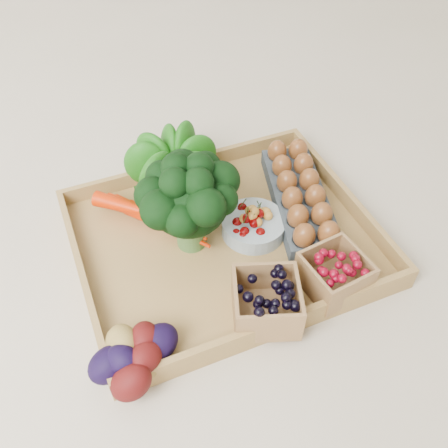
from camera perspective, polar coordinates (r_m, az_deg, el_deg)
name	(u,v)px	position (r m, az deg, el deg)	size (l,w,h in m)	color
ground	(224,245)	(0.97, 0.00, -2.42)	(4.00, 4.00, 0.00)	beige
tray	(224,243)	(0.97, 0.00, -2.13)	(0.55, 0.45, 0.01)	#A78146
carrots	(150,216)	(0.98, -8.50, 0.89)	(0.21, 0.15, 0.05)	red
lettuce	(174,159)	(1.04, -5.73, 7.40)	(0.13, 0.13, 0.13)	#11480B
broccoli	(190,216)	(0.91, -3.92, 0.86)	(0.18, 0.18, 0.14)	black
cherry_bowl	(253,226)	(0.97, 3.38, -0.19)	(0.12, 0.12, 0.03)	#8C9EA5
egg_carton	(299,200)	(1.03, 8.59, 2.75)	(0.10, 0.29, 0.03)	#394349
potatoes	(134,348)	(0.79, -10.25, -13.79)	(0.15, 0.15, 0.09)	#3D0909
punnet_blackberry	(266,302)	(0.83, 4.85, -8.83)	(0.11, 0.11, 0.07)	black
punnet_raspberry	(334,274)	(0.89, 12.50, -5.55)	(0.10, 0.10, 0.07)	#670414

